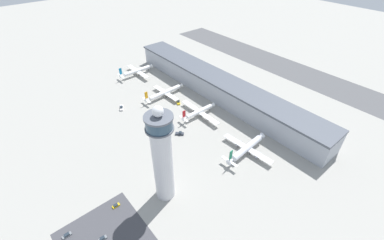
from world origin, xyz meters
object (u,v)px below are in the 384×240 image
(control_tower, at_px, (162,157))
(car_black_suv, at_px, (116,206))
(airplane_gate_delta, at_px, (247,148))
(car_silver_sedan, at_px, (103,238))
(airplane_gate_alpha, at_px, (137,71))
(airplane_gate_charlie, at_px, (199,112))
(airplane_gate_bravo, at_px, (165,93))
(car_blue_compact, at_px, (67,235))
(service_truck_fuel, at_px, (121,108))
(service_truck_catering, at_px, (178,102))
(service_truck_baggage, at_px, (180,134))

(control_tower, relative_size, car_black_suv, 14.58)
(control_tower, xyz_separation_m, airplane_gate_delta, (7.76, 61.31, -25.89))
(car_silver_sedan, bearing_deg, airplane_gate_alpha, 144.07)
(airplane_gate_charlie, bearing_deg, car_black_suv, -69.49)
(airplane_gate_bravo, bearing_deg, car_blue_compact, -56.10)
(control_tower, distance_m, service_truck_fuel, 101.39)
(control_tower, height_order, airplane_gate_delta, control_tower)
(airplane_gate_delta, xyz_separation_m, service_truck_fuel, (-102.49, -39.88, -3.19))
(control_tower, bearing_deg, car_black_suv, -112.43)
(service_truck_catering, bearing_deg, airplane_gate_charlie, 2.02)
(car_blue_compact, bearing_deg, control_tower, 78.36)
(airplane_gate_delta, relative_size, car_black_suv, 9.29)
(control_tower, bearing_deg, car_silver_sedan, -86.90)
(airplane_gate_charlie, relative_size, airplane_gate_delta, 1.08)
(airplane_gate_charlie, height_order, car_blue_compact, airplane_gate_charlie)
(airplane_gate_alpha, bearing_deg, service_truck_fuel, -42.88)
(airplane_gate_alpha, relative_size, service_truck_catering, 4.56)
(service_truck_catering, bearing_deg, airplane_gate_alpha, -179.53)
(service_truck_catering, bearing_deg, car_black_suv, -56.09)
(airplane_gate_alpha, distance_m, airplane_gate_charlie, 95.10)
(airplane_gate_alpha, xyz_separation_m, car_silver_sedan, (141.89, -102.81, -4.03))
(airplane_gate_bravo, xyz_separation_m, car_black_suv, (76.46, -87.05, -3.30))
(airplane_gate_alpha, bearing_deg, airplane_gate_charlie, 0.90)
(airplane_gate_bravo, height_order, car_black_suv, airplane_gate_bravo)
(airplane_gate_alpha, relative_size, airplane_gate_bravo, 0.91)
(service_truck_catering, xyz_separation_m, car_silver_sedan, (73.20, -103.38, -0.37))
(car_silver_sedan, relative_size, car_blue_compact, 0.90)
(service_truck_fuel, relative_size, car_blue_compact, 1.80)
(control_tower, relative_size, airplane_gate_alpha, 1.62)
(service_truck_fuel, bearing_deg, control_tower, -12.75)
(service_truck_fuel, distance_m, car_silver_sedan, 114.50)
(service_truck_fuel, height_order, car_blue_compact, service_truck_fuel)
(car_blue_compact, bearing_deg, airplane_gate_bravo, 123.90)
(airplane_gate_delta, height_order, car_silver_sedan, airplane_gate_delta)
(service_truck_fuel, relative_size, car_silver_sedan, 2.00)
(service_truck_catering, relative_size, car_silver_sedan, 1.98)
(car_black_suv, distance_m, car_blue_compact, 26.57)
(airplane_gate_alpha, bearing_deg, airplane_gate_delta, -0.74)
(service_truck_baggage, bearing_deg, service_truck_catering, 143.78)
(airplane_gate_alpha, bearing_deg, control_tower, -24.34)
(service_truck_fuel, height_order, car_silver_sedan, service_truck_fuel)
(airplane_gate_delta, xyz_separation_m, car_silver_sedan, (-5.61, -100.90, -3.60))
(airplane_gate_delta, relative_size, service_truck_fuel, 4.67)
(car_silver_sedan, bearing_deg, service_truck_catering, 125.30)
(airplane_gate_delta, distance_m, car_blue_compact, 115.42)
(airplane_gate_charlie, relative_size, service_truck_fuel, 5.06)
(airplane_gate_charlie, xyz_separation_m, car_silver_sedan, (46.80, -104.30, -3.72))
(airplane_gate_charlie, distance_m, car_silver_sedan, 114.38)
(airplane_gate_charlie, distance_m, service_truck_catering, 26.63)
(control_tower, xyz_separation_m, car_silver_sedan, (2.15, -39.59, -29.49))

